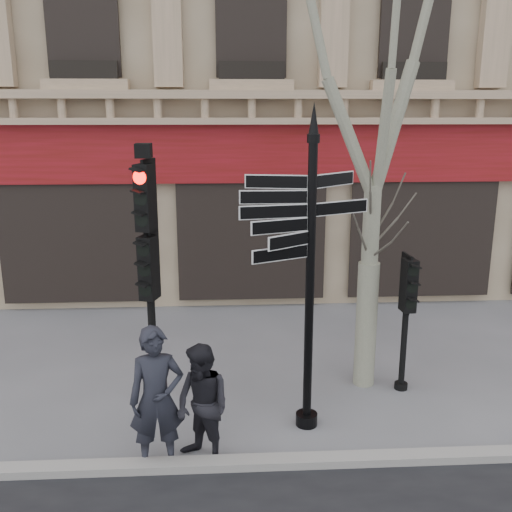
# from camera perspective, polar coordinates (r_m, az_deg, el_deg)

# --- Properties ---
(ground) EXTENTS (80.00, 80.00, 0.00)m
(ground) POSITION_cam_1_polar(r_m,az_deg,el_deg) (9.15, 1.13, -15.28)
(ground) COLOR #5B5C60
(ground) RESTS_ON ground
(kerb) EXTENTS (80.00, 0.25, 0.12)m
(kerb) POSITION_cam_1_polar(r_m,az_deg,el_deg) (7.93, 1.94, -19.90)
(kerb) COLOR gray
(kerb) RESTS_ON ground
(fingerpost) EXTENTS (2.36, 2.36, 4.64)m
(fingerpost) POSITION_cam_1_polar(r_m,az_deg,el_deg) (7.74, 5.57, 3.79)
(fingerpost) COLOR black
(fingerpost) RESTS_ON ground
(traffic_signal_main) EXTENTS (0.52, 0.44, 4.05)m
(traffic_signal_main) POSITION_cam_1_polar(r_m,az_deg,el_deg) (8.96, -10.76, 1.44)
(traffic_signal_main) COLOR black
(traffic_signal_main) RESTS_ON ground
(traffic_signal_secondary) EXTENTS (0.40, 0.30, 2.25)m
(traffic_signal_secondary) POSITION_cam_1_polar(r_m,az_deg,el_deg) (9.50, 14.84, -4.24)
(traffic_signal_secondary) COLOR black
(traffic_signal_secondary) RESTS_ON ground
(plane_tree) EXTENTS (3.10, 3.10, 8.24)m
(plane_tree) POSITION_cam_1_polar(r_m,az_deg,el_deg) (9.17, 12.46, 21.97)
(plane_tree) COLOR gray
(plane_tree) RESTS_ON ground
(pedestrian_a) EXTENTS (0.77, 0.57, 1.93)m
(pedestrian_a) POSITION_cam_1_polar(r_m,az_deg,el_deg) (7.57, -9.91, -13.92)
(pedestrian_a) COLOR black
(pedestrian_a) RESTS_ON ground
(pedestrian_b) EXTENTS (1.01, 1.00, 1.65)m
(pedestrian_b) POSITION_cam_1_polar(r_m,az_deg,el_deg) (7.63, -5.36, -14.71)
(pedestrian_b) COLOR black
(pedestrian_b) RESTS_ON ground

